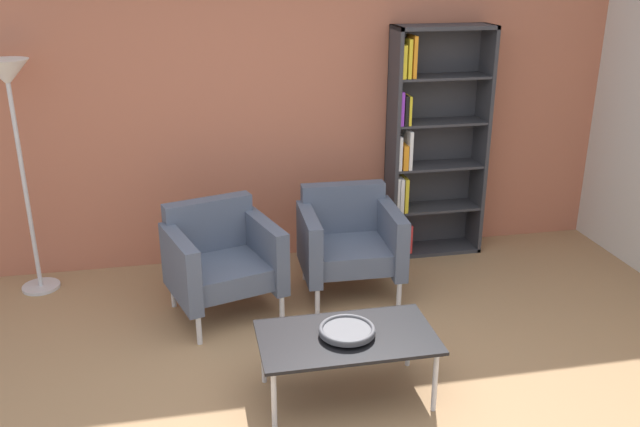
# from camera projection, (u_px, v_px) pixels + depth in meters

# --- Properties ---
(brick_back_panel) EXTENTS (6.40, 0.12, 2.90)m
(brick_back_panel) POSITION_uv_depth(u_px,v_px,m) (275.00, 84.00, 5.37)
(brick_back_panel) COLOR #B2664C
(brick_back_panel) RESTS_ON ground_plane
(bookshelf_tall) EXTENTS (0.80, 0.30, 1.90)m
(bookshelf_tall) POSITION_uv_depth(u_px,v_px,m) (428.00, 147.00, 5.59)
(bookshelf_tall) COLOR #333338
(bookshelf_tall) RESTS_ON ground_plane
(coffee_table_low) EXTENTS (1.00, 0.56, 0.40)m
(coffee_table_low) POSITION_uv_depth(u_px,v_px,m) (347.00, 340.00, 3.82)
(coffee_table_low) COLOR black
(coffee_table_low) RESTS_ON ground_plane
(decorative_bowl) EXTENTS (0.32, 0.32, 0.05)m
(decorative_bowl) POSITION_uv_depth(u_px,v_px,m) (347.00, 330.00, 3.79)
(decorative_bowl) COLOR #4C4C51
(decorative_bowl) RESTS_ON coffee_table_low
(armchair_near_window) EXTENTS (0.87, 0.83, 0.78)m
(armchair_near_window) POSITION_uv_depth(u_px,v_px,m) (221.00, 258.00, 4.75)
(armchair_near_window) COLOR #4C566B
(armchair_near_window) RESTS_ON ground_plane
(armchair_by_bookshelf) EXTENTS (0.74, 0.68, 0.78)m
(armchair_by_bookshelf) POSITION_uv_depth(u_px,v_px,m) (349.00, 239.00, 5.06)
(armchair_by_bookshelf) COLOR #4C566B
(armchair_by_bookshelf) RESTS_ON ground_plane
(floor_lamp_torchiere) EXTENTS (0.32, 0.32, 1.74)m
(floor_lamp_torchiere) POSITION_uv_depth(u_px,v_px,m) (11.00, 102.00, 4.71)
(floor_lamp_torchiere) COLOR silver
(floor_lamp_torchiere) RESTS_ON ground_plane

